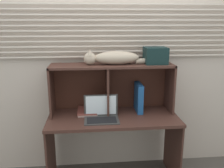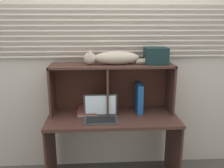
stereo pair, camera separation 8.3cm
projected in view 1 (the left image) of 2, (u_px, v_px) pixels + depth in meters
name	position (u px, v px, depth m)	size (l,w,h in m)	color
back_panel_with_blinds	(110.00, 59.00, 2.64)	(4.40, 0.08, 2.50)	beige
desk	(113.00, 129.00, 2.50)	(1.30, 0.57, 0.72)	#432720
hutch_shelf_unit	(111.00, 80.00, 2.52)	(1.24, 0.31, 0.51)	#432720
cat	(114.00, 58.00, 2.43)	(0.74, 0.16, 0.15)	#B2A08C
laptop	(101.00, 114.00, 2.37)	(0.33, 0.22, 0.23)	#353535
binder_upright	(139.00, 97.00, 2.56)	(0.06, 0.24, 0.30)	#1B4B8A
book_stack	(88.00, 111.00, 2.55)	(0.20, 0.26, 0.03)	gray
storage_box	(155.00, 56.00, 2.47)	(0.22, 0.20, 0.17)	black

